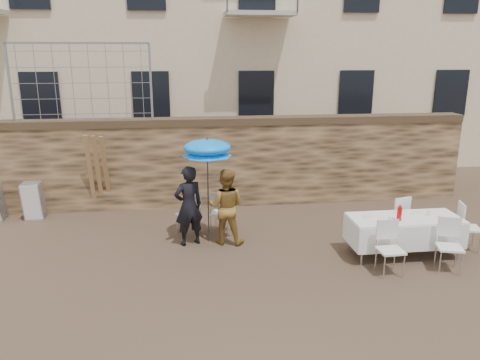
{
  "coord_description": "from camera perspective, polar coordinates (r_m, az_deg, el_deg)",
  "views": [
    {
      "loc": [
        -0.65,
        -6.5,
        3.81
      ],
      "look_at": [
        0.4,
        2.2,
        1.4
      ],
      "focal_mm": 35.0,
      "sensor_mm": 36.0,
      "label": 1
    }
  ],
  "objects": [
    {
      "name": "ground",
      "position": [
        7.56,
        -1.04,
        -14.88
      ],
      "size": [
        80.0,
        80.0,
        0.0
      ],
      "primitive_type": "plane",
      "color": "brown",
      "rests_on": "ground"
    },
    {
      "name": "stone_wall",
      "position": [
        11.83,
        -3.56,
        2.11
      ],
      "size": [
        13.0,
        0.5,
        2.2
      ],
      "primitive_type": "cube",
      "color": "brown",
      "rests_on": "ground"
    },
    {
      "name": "chain_link_fence",
      "position": [
        11.76,
        -18.77,
        11.12
      ],
      "size": [
        3.2,
        0.06,
        1.8
      ],
      "primitive_type": null,
      "color": "gray",
      "rests_on": "stone_wall"
    },
    {
      "name": "man_suit",
      "position": [
        9.44,
        -6.28,
        -3.16
      ],
      "size": [
        0.7,
        0.59,
        1.64
      ],
      "primitive_type": "imported",
      "rotation": [
        0.0,
        0.0,
        3.53
      ],
      "color": "black",
      "rests_on": "ground"
    },
    {
      "name": "woman_dress",
      "position": [
        9.49,
        -1.74,
        -3.25
      ],
      "size": [
        0.89,
        0.78,
        1.56
      ],
      "primitive_type": "imported",
      "rotation": [
        0.0,
        0.0,
        2.86
      ],
      "color": "gold",
      "rests_on": "ground"
    },
    {
      "name": "umbrella",
      "position": [
        9.26,
        -4.01,
        3.59
      ],
      "size": [
        0.99,
        0.99,
        2.04
      ],
      "color": "#3F3F44",
      "rests_on": "ground"
    },
    {
      "name": "couple_chair_left",
      "position": [
        10.08,
        -6.27,
        -4.02
      ],
      "size": [
        0.66,
        0.66,
        0.96
      ],
      "primitive_type": null,
      "rotation": [
        0.0,
        0.0,
        3.7
      ],
      "color": "white",
      "rests_on": "ground"
    },
    {
      "name": "couple_chair_right",
      "position": [
        10.1,
        -2.29,
        -3.88
      ],
      "size": [
        0.62,
        0.62,
        0.96
      ],
      "primitive_type": null,
      "rotation": [
        0.0,
        0.0,
        2.77
      ],
      "color": "white",
      "rests_on": "ground"
    },
    {
      "name": "banquet_table",
      "position": [
        9.46,
        19.48,
        -4.55
      ],
      "size": [
        2.1,
        0.85,
        0.78
      ],
      "color": "white",
      "rests_on": "ground"
    },
    {
      "name": "soda_bottle",
      "position": [
        9.19,
        18.86,
        -3.92
      ],
      "size": [
        0.09,
        0.09,
        0.26
      ],
      "primitive_type": "cylinder",
      "color": "red",
      "rests_on": "banquet_table"
    },
    {
      "name": "table_chair_front_left",
      "position": [
        8.67,
        17.9,
        -8.01
      ],
      "size": [
        0.5,
        0.5,
        0.96
      ],
      "primitive_type": null,
      "rotation": [
        0.0,
        0.0,
        0.04
      ],
      "color": "white",
      "rests_on": "ground"
    },
    {
      "name": "table_chair_front_right",
      "position": [
        9.17,
        24.21,
        -7.35
      ],
      "size": [
        0.59,
        0.59,
        0.96
      ],
      "primitive_type": null,
      "rotation": [
        0.0,
        0.0,
        -0.27
      ],
      "color": "white",
      "rests_on": "ground"
    },
    {
      "name": "table_chair_back",
      "position": [
        10.3,
        18.42,
        -4.31
      ],
      "size": [
        0.58,
        0.58,
        0.96
      ],
      "primitive_type": null,
      "rotation": [
        0.0,
        0.0,
        3.39
      ],
      "color": "white",
      "rests_on": "ground"
    },
    {
      "name": "table_chair_side",
      "position": [
        10.3,
        26.14,
        -5.13
      ],
      "size": [
        0.59,
        0.59,
        0.96
      ],
      "primitive_type": null,
      "rotation": [
        0.0,
        0.0,
        1.32
      ],
      "color": "white",
      "rests_on": "ground"
    },
    {
      "name": "chair_stack_right",
      "position": [
        12.06,
        -23.67,
        -2.08
      ],
      "size": [
        0.46,
        0.47,
        0.92
      ],
      "primitive_type": null,
      "color": "white",
      "rests_on": "ground"
    },
    {
      "name": "wood_planks",
      "position": [
        11.62,
        -16.3,
        0.75
      ],
      "size": [
        0.7,
        0.2,
        2.0
      ],
      "primitive_type": null,
      "color": "#A37749",
      "rests_on": "ground"
    }
  ]
}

